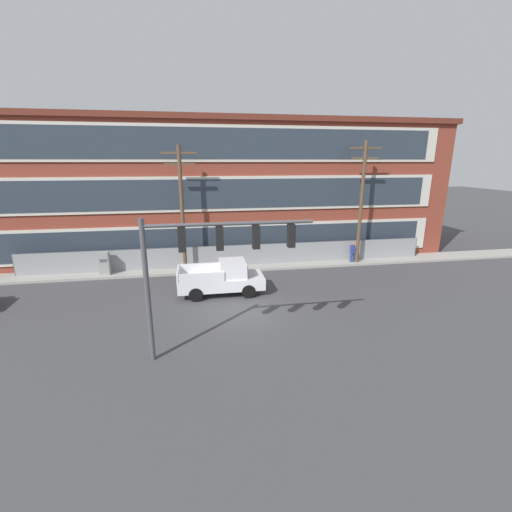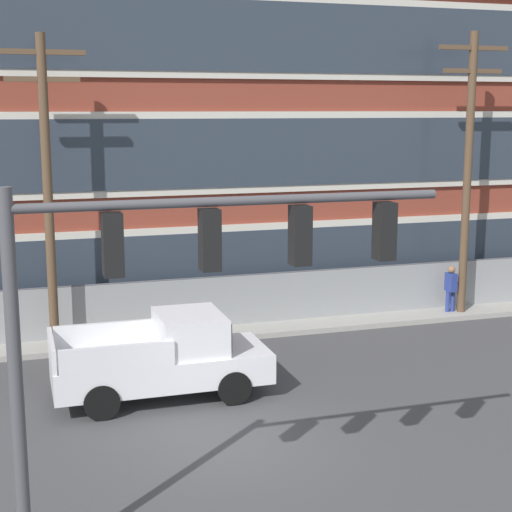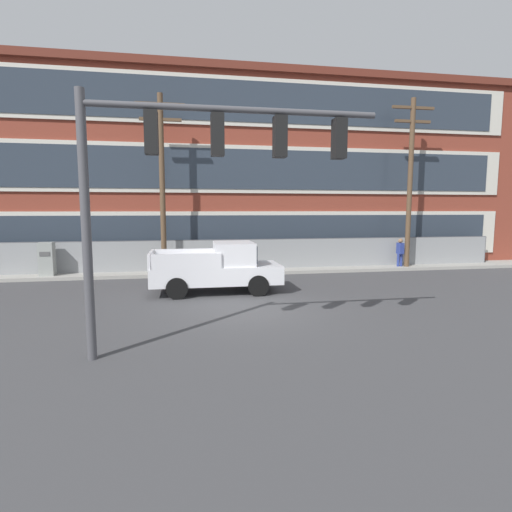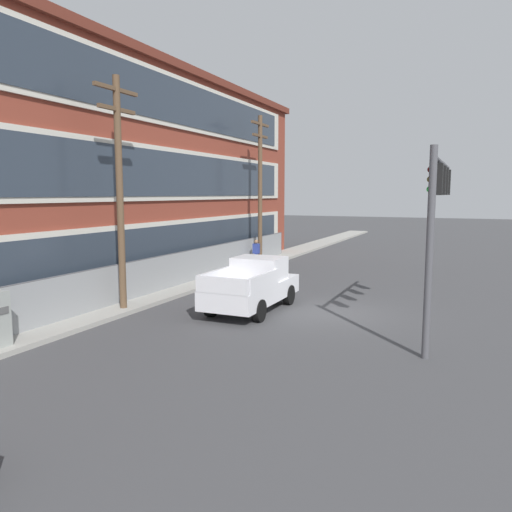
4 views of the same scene
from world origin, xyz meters
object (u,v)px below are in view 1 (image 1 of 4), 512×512
at_px(pickup_truck_white, 223,278).
at_px(pedestrian_near_cabinet, 352,252).
at_px(utility_pole_near_corner, 182,206).
at_px(electrical_cabinet, 105,264).
at_px(utility_pole_midblock, 362,199).
at_px(traffic_signal_mast, 207,253).

xyz_separation_m(pickup_truck_white, pedestrian_near_cabinet, (10.29, 4.44, 0.03)).
bearing_deg(utility_pole_near_corner, electrical_cabinet, 178.77).
height_order(utility_pole_near_corner, utility_pole_midblock, utility_pole_midblock).
bearing_deg(utility_pole_near_corner, utility_pole_midblock, -0.08).
distance_m(traffic_signal_mast, utility_pole_midblock, 16.06).
distance_m(traffic_signal_mast, pickup_truck_white, 7.52).
xyz_separation_m(utility_pole_near_corner, electrical_cabinet, (-5.39, 0.12, -3.91)).
bearing_deg(electrical_cabinet, pedestrian_near_cabinet, -0.10).
relative_size(utility_pole_near_corner, utility_pole_midblock, 0.96).
xyz_separation_m(traffic_signal_mast, utility_pole_midblock, (11.69, 10.99, 0.69)).
relative_size(pickup_truck_white, utility_pole_midblock, 0.56).
height_order(pickup_truck_white, electrical_cabinet, pickup_truck_white).
xyz_separation_m(pickup_truck_white, utility_pole_near_corner, (-2.32, 4.36, 3.84)).
bearing_deg(pedestrian_near_cabinet, electrical_cabinet, 179.90).
bearing_deg(utility_pole_midblock, pedestrian_near_cabinet, 163.86).
relative_size(traffic_signal_mast, pickup_truck_white, 1.28).
bearing_deg(traffic_signal_mast, pedestrian_near_cabinet, 44.37).
relative_size(traffic_signal_mast, pedestrian_near_cabinet, 3.86).
distance_m(utility_pole_midblock, electrical_cabinet, 18.82).
relative_size(utility_pole_near_corner, electrical_cabinet, 5.00).
bearing_deg(pedestrian_near_cabinet, utility_pole_near_corner, -179.62).
height_order(pickup_truck_white, pedestrian_near_cabinet, pickup_truck_white).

